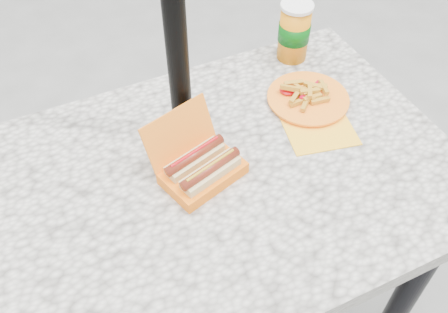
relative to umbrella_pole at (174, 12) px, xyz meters
name	(u,v)px	position (x,y,z in m)	size (l,w,h in m)	color
picnic_table	(211,204)	(0.00, -0.16, -0.46)	(1.20, 0.80, 0.75)	beige
umbrella_pole	(174,12)	(0.00, 0.00, 0.00)	(0.05, 0.05, 2.20)	black
hotdog_box	(201,167)	(-0.02, -0.15, -0.32)	(0.22, 0.21, 0.14)	orange
fries_plate	(308,100)	(0.35, -0.04, -0.34)	(0.24, 0.31, 0.05)	yellow
soda_cup	(294,32)	(0.41, 0.16, -0.26)	(0.09, 0.09, 0.17)	orange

